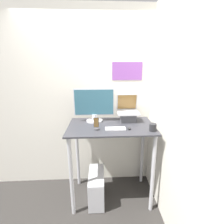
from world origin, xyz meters
name	(u,v)px	position (x,y,z in m)	size (l,w,h in m)	color
ground_plane	(113,214)	(0.00, 0.00, 0.00)	(12.00, 12.00, 0.00)	#2D2B28
wall_back	(110,101)	(0.00, 0.76, 1.30)	(6.00, 0.06, 2.60)	silver
wall_side_right	(171,116)	(0.63, 0.00, 1.30)	(0.05, 6.00, 2.60)	silver
desk	(111,141)	(0.00, 0.34, 0.85)	(1.10, 0.68, 1.07)	#333338
laptop	(128,114)	(0.24, 0.52, 1.17)	(0.29, 0.28, 0.35)	#4C4C51
monitor	(94,107)	(-0.22, 0.52, 1.28)	(0.54, 0.22, 0.45)	silver
keyboard	(115,129)	(0.04, 0.21, 1.08)	(0.25, 0.10, 0.02)	white
mouse	(129,128)	(0.21, 0.19, 1.09)	(0.04, 0.06, 0.03)	#262626
cell_phone	(96,126)	(-0.19, 0.20, 1.12)	(0.07, 0.07, 0.15)	#4C4C51
computer_tower	(97,187)	(-0.21, 0.27, 0.20)	(0.20, 0.50, 0.41)	silver
mug	(153,127)	(0.48, 0.13, 1.12)	(0.08, 0.08, 0.09)	#262628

